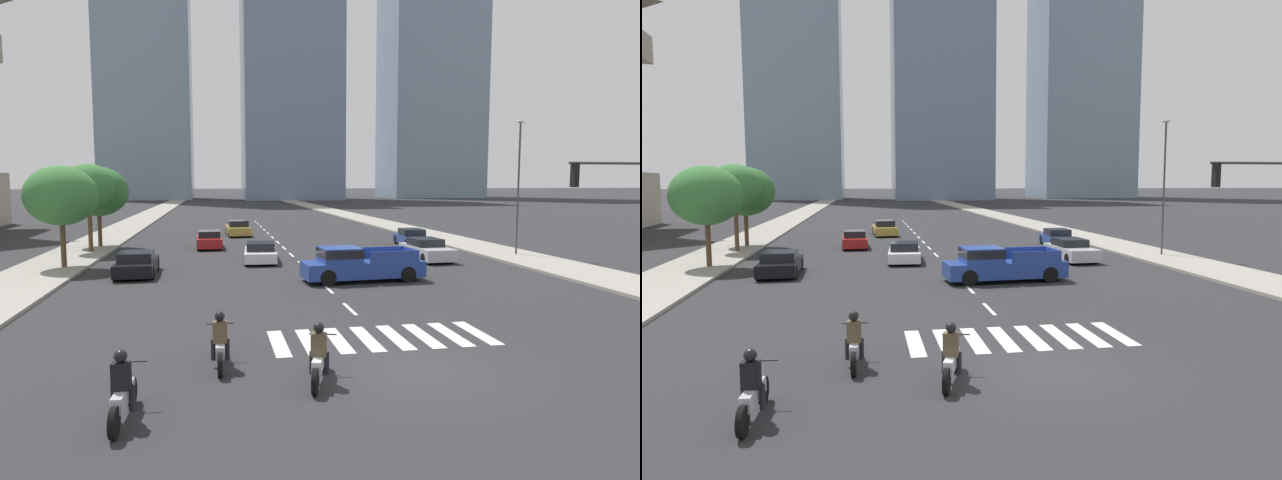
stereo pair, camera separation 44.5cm
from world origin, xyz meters
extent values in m
plane|color=#28282B|center=(0.00, 0.00, 0.00)|extent=(800.00, 800.00, 0.00)
cube|color=gray|center=(13.83, 30.00, 0.07)|extent=(4.00, 260.00, 0.15)
cube|color=gray|center=(-13.83, 30.00, 0.07)|extent=(4.00, 260.00, 0.15)
cube|color=silver|center=(-3.15, 3.02, 0.00)|extent=(0.45, 2.78, 0.01)
cube|color=silver|center=(-2.25, 3.02, 0.00)|extent=(0.45, 2.78, 0.01)
cube|color=silver|center=(-1.35, 3.02, 0.00)|extent=(0.45, 2.78, 0.01)
cube|color=silver|center=(-0.45, 3.02, 0.00)|extent=(0.45, 2.78, 0.01)
cube|color=silver|center=(0.45, 3.02, 0.00)|extent=(0.45, 2.78, 0.01)
cube|color=silver|center=(1.35, 3.02, 0.00)|extent=(0.45, 2.78, 0.01)
cube|color=silver|center=(2.25, 3.02, 0.00)|extent=(0.45, 2.78, 0.01)
cube|color=silver|center=(3.15, 3.02, 0.00)|extent=(0.45, 2.78, 0.01)
cube|color=silver|center=(0.00, 7.02, 0.00)|extent=(0.14, 2.00, 0.01)
cube|color=silver|center=(0.00, 11.02, 0.00)|extent=(0.14, 2.00, 0.01)
cube|color=silver|center=(0.00, 15.02, 0.00)|extent=(0.14, 2.00, 0.01)
cube|color=silver|center=(0.00, 19.02, 0.00)|extent=(0.14, 2.00, 0.01)
cube|color=silver|center=(0.00, 23.02, 0.00)|extent=(0.14, 2.00, 0.01)
cube|color=silver|center=(0.00, 27.02, 0.00)|extent=(0.14, 2.00, 0.01)
cube|color=silver|center=(0.00, 31.02, 0.00)|extent=(0.14, 2.00, 0.01)
cube|color=silver|center=(0.00, 35.02, 0.00)|extent=(0.14, 2.00, 0.01)
cube|color=silver|center=(0.00, 39.02, 0.00)|extent=(0.14, 2.00, 0.01)
cube|color=silver|center=(0.00, 43.02, 0.00)|extent=(0.14, 2.00, 0.01)
cube|color=silver|center=(0.00, 47.02, 0.00)|extent=(0.14, 2.00, 0.01)
cube|color=silver|center=(0.00, 51.02, 0.00)|extent=(0.14, 2.00, 0.01)
cube|color=silver|center=(0.00, 55.02, 0.00)|extent=(0.14, 2.00, 0.01)
cylinder|color=black|center=(-4.85, 1.91, 0.30)|extent=(0.13, 0.60, 0.60)
cylinder|color=black|center=(-4.89, 0.43, 0.30)|extent=(0.13, 0.60, 0.60)
cube|color=#B7BABF|center=(-4.87, 1.17, 0.52)|extent=(0.25, 1.19, 0.32)
cylinder|color=#B2B2B7|center=(-4.85, 1.81, 0.60)|extent=(0.07, 0.32, 0.67)
cylinder|color=black|center=(-4.85, 1.86, 0.97)|extent=(0.70, 0.05, 0.04)
cube|color=brown|center=(-4.87, 1.07, 0.96)|extent=(0.37, 0.25, 0.55)
sphere|color=black|center=(-4.87, 1.07, 1.36)|extent=(0.26, 0.26, 0.26)
cylinder|color=black|center=(-5.05, 1.18, 0.47)|extent=(0.12, 0.12, 0.55)
cylinder|color=black|center=(-4.69, 1.17, 0.47)|extent=(0.12, 0.12, 0.55)
cylinder|color=black|center=(-6.77, -0.98, 0.30)|extent=(0.16, 0.61, 0.60)
cylinder|color=black|center=(-6.86, -2.58, 0.30)|extent=(0.16, 0.61, 0.60)
cube|color=#B7BABF|center=(-6.82, -1.78, 0.52)|extent=(0.30, 1.30, 0.32)
cylinder|color=#B2B2B7|center=(-6.77, -1.08, 0.60)|extent=(0.08, 0.32, 0.67)
cylinder|color=black|center=(-6.77, -1.03, 0.97)|extent=(0.70, 0.08, 0.04)
cube|color=black|center=(-6.82, -1.88, 0.96)|extent=(0.37, 0.26, 0.55)
sphere|color=black|center=(-6.82, -1.88, 1.36)|extent=(0.26, 0.26, 0.26)
cylinder|color=black|center=(-7.00, -1.77, 0.47)|extent=(0.13, 0.13, 0.55)
cylinder|color=black|center=(-6.64, -1.79, 0.47)|extent=(0.13, 0.13, 0.55)
cylinder|color=black|center=(-2.34, 0.36, 0.30)|extent=(0.29, 0.61, 0.60)
cylinder|color=black|center=(-2.81, -1.14, 0.30)|extent=(0.29, 0.61, 0.60)
cube|color=silver|center=(-2.57, -0.39, 0.52)|extent=(0.59, 1.27, 0.32)
cylinder|color=#B2B2B7|center=(-2.37, 0.27, 0.60)|extent=(0.15, 0.32, 0.67)
cylinder|color=black|center=(-2.35, 0.32, 0.97)|extent=(0.68, 0.24, 0.04)
cube|color=brown|center=(-2.60, -0.48, 0.96)|extent=(0.42, 0.34, 0.55)
sphere|color=black|center=(-2.60, -0.48, 1.36)|extent=(0.26, 0.26, 0.26)
cylinder|color=black|center=(-2.74, -0.33, 0.47)|extent=(0.15, 0.15, 0.55)
cylinder|color=black|center=(-2.40, -0.44, 0.47)|extent=(0.15, 0.15, 0.55)
cube|color=navy|center=(2.04, 12.76, 0.59)|extent=(5.89, 2.34, 0.75)
cube|color=navy|center=(0.88, 12.69, 1.32)|extent=(1.96, 1.93, 0.70)
cube|color=black|center=(0.88, 12.69, 1.40)|extent=(1.98, 1.97, 0.39)
cube|color=navy|center=(3.37, 11.89, 1.25)|extent=(2.43, 0.23, 0.55)
cube|color=navy|center=(3.25, 13.79, 1.25)|extent=(2.43, 0.23, 0.55)
cube|color=navy|center=(4.52, 12.92, 1.25)|extent=(0.20, 1.90, 0.55)
cylinder|color=black|center=(0.13, 11.75, 0.38)|extent=(0.77, 0.31, 0.76)
cylinder|color=black|center=(0.02, 13.52, 0.38)|extent=(0.77, 0.31, 0.76)
cylinder|color=black|center=(4.05, 12.00, 0.38)|extent=(0.77, 0.31, 0.76)
cylinder|color=black|center=(3.94, 13.77, 0.38)|extent=(0.77, 0.31, 0.76)
cube|color=#B28E38|center=(-2.86, 37.14, 0.50)|extent=(2.15, 4.73, 0.68)
cube|color=black|center=(-2.85, 36.91, 1.11)|extent=(1.77, 2.18, 0.53)
cylinder|color=black|center=(-3.80, 38.66, 0.32)|extent=(0.26, 0.65, 0.64)
cylinder|color=black|center=(-2.10, 38.76, 0.32)|extent=(0.26, 0.65, 0.64)
cylinder|color=black|center=(-3.62, 35.52, 0.32)|extent=(0.26, 0.65, 0.64)
cylinder|color=black|center=(-1.92, 35.61, 0.32)|extent=(0.26, 0.65, 0.64)
cube|color=maroon|center=(-5.32, 28.02, 0.49)|extent=(1.86, 4.43, 0.65)
cube|color=black|center=(-5.31, 27.80, 1.04)|extent=(1.57, 2.02, 0.46)
cylinder|color=black|center=(-6.14, 29.49, 0.32)|extent=(0.24, 0.65, 0.64)
cylinder|color=black|center=(-4.60, 29.53, 0.32)|extent=(0.24, 0.65, 0.64)
cylinder|color=black|center=(-6.04, 26.51, 0.32)|extent=(0.24, 0.65, 0.64)
cylinder|color=black|center=(-4.50, 26.56, 0.32)|extent=(0.24, 0.65, 0.64)
cube|color=#B7BABF|center=(7.81, 19.10, 0.51)|extent=(2.06, 4.70, 0.69)
cube|color=black|center=(7.80, 19.34, 1.09)|extent=(1.73, 2.15, 0.46)
cylinder|color=black|center=(8.72, 17.56, 0.32)|extent=(0.24, 0.65, 0.64)
cylinder|color=black|center=(7.02, 17.50, 0.32)|extent=(0.24, 0.65, 0.64)
cylinder|color=black|center=(8.60, 20.71, 0.32)|extent=(0.24, 0.65, 0.64)
cylinder|color=black|center=(6.90, 20.64, 0.32)|extent=(0.24, 0.65, 0.64)
cube|color=navy|center=(9.60, 26.53, 0.47)|extent=(2.12, 4.55, 0.62)
cube|color=black|center=(9.61, 26.75, 1.02)|extent=(1.74, 2.10, 0.48)
cylinder|color=black|center=(10.33, 24.97, 0.32)|extent=(0.26, 0.65, 0.64)
cylinder|color=black|center=(8.67, 25.07, 0.32)|extent=(0.26, 0.65, 0.64)
cylinder|color=black|center=(10.52, 27.98, 0.32)|extent=(0.26, 0.65, 0.64)
cylinder|color=black|center=(8.87, 28.09, 0.32)|extent=(0.26, 0.65, 0.64)
cube|color=black|center=(-8.88, 16.55, 0.46)|extent=(1.96, 4.49, 0.61)
cube|color=black|center=(-8.87, 16.33, 1.00)|extent=(1.69, 2.04, 0.46)
cylinder|color=black|center=(-9.76, 18.05, 0.32)|extent=(0.23, 0.64, 0.64)
cylinder|color=black|center=(-8.05, 18.08, 0.32)|extent=(0.23, 0.64, 0.64)
cylinder|color=black|center=(-9.70, 15.02, 0.32)|extent=(0.23, 0.64, 0.64)
cylinder|color=black|center=(-8.00, 15.05, 0.32)|extent=(0.23, 0.64, 0.64)
cube|color=silver|center=(-2.25, 20.26, 0.45)|extent=(2.17, 4.65, 0.57)
cube|color=black|center=(-2.27, 20.03, 0.96)|extent=(1.77, 2.15, 0.46)
cylinder|color=black|center=(-2.97, 21.85, 0.32)|extent=(0.27, 0.65, 0.64)
cylinder|color=black|center=(-1.31, 21.73, 0.32)|extent=(0.27, 0.65, 0.64)
cylinder|color=black|center=(-3.19, 18.78, 0.32)|extent=(0.27, 0.65, 0.64)
cylinder|color=black|center=(-1.53, 18.66, 0.32)|extent=(0.27, 0.65, 0.64)
cylinder|color=#333335|center=(10.50, 5.79, 5.46)|extent=(4.87, 0.10, 0.10)
cube|color=black|center=(8.31, 5.79, 5.01)|extent=(0.20, 0.28, 0.90)
sphere|color=red|center=(8.31, 5.79, 5.31)|extent=(0.18, 0.18, 0.18)
sphere|color=orange|center=(8.31, 5.79, 5.01)|extent=(0.18, 0.18, 0.18)
sphere|color=green|center=(8.31, 5.79, 4.71)|extent=(0.18, 0.18, 0.18)
cylinder|color=#3F3F42|center=(14.13, 19.72, 4.30)|extent=(0.12, 0.12, 8.29)
ellipsoid|color=beige|center=(14.13, 19.72, 8.54)|extent=(0.50, 0.24, 0.20)
cylinder|color=#4C3823|center=(-13.03, 19.26, 1.33)|extent=(0.28, 0.28, 2.35)
ellipsoid|color=#387538|center=(-13.03, 19.26, 4.03)|extent=(3.81, 3.81, 3.24)
cylinder|color=#4C3823|center=(-13.03, 26.17, 1.66)|extent=(0.28, 0.28, 3.02)
ellipsoid|color=#387538|center=(-13.03, 26.17, 4.52)|extent=(3.38, 3.38, 2.88)
cylinder|color=#4C3823|center=(-13.03, 29.34, 1.29)|extent=(0.28, 0.28, 2.27)
ellipsoid|color=#2D662D|center=(-13.03, 29.34, 4.09)|extent=(4.16, 4.16, 3.54)
cube|color=slate|center=(16.11, 140.55, 42.14)|extent=(25.80, 22.21, 84.28)
cube|color=#7A93A8|center=(61.41, 153.77, 50.61)|extent=(28.31, 22.00, 101.22)
camera|label=1|loc=(-4.98, -13.11, 4.75)|focal=31.50mm
camera|label=2|loc=(-4.54, -13.19, 4.75)|focal=31.50mm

